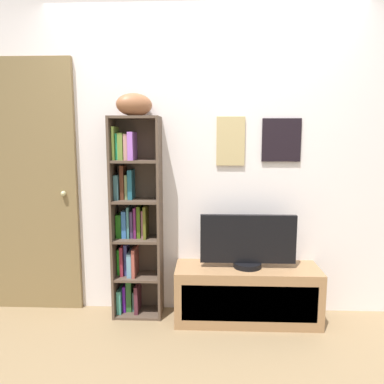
# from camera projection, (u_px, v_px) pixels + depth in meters

# --- Properties ---
(back_wall) EXTENTS (4.80, 0.08, 2.57)m
(back_wall) POSITION_uv_depth(u_px,v_px,m) (204.00, 159.00, 3.04)
(back_wall) COLOR silver
(back_wall) RESTS_ON ground
(bookshelf) EXTENTS (0.39, 0.25, 1.62)m
(bookshelf) POSITION_uv_depth(u_px,v_px,m) (133.00, 220.00, 3.01)
(bookshelf) COLOR #4E3D31
(bookshelf) RESTS_ON ground
(football) EXTENTS (0.34, 0.30, 0.17)m
(football) POSITION_uv_depth(u_px,v_px,m) (134.00, 105.00, 2.84)
(football) COLOR brown
(football) RESTS_ON bookshelf
(tv_stand) EXTENTS (1.14, 0.38, 0.44)m
(tv_stand) POSITION_uv_depth(u_px,v_px,m) (247.00, 294.00, 2.96)
(tv_stand) COLOR #956D47
(tv_stand) RESTS_ON ground
(television) EXTENTS (0.75, 0.22, 0.42)m
(television) POSITION_uv_depth(u_px,v_px,m) (248.00, 242.00, 2.90)
(television) COLOR black
(television) RESTS_ON tv_stand
(door) EXTENTS (0.85, 0.09, 2.10)m
(door) POSITION_uv_depth(u_px,v_px,m) (27.00, 188.00, 3.08)
(door) COLOR olive
(door) RESTS_ON ground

